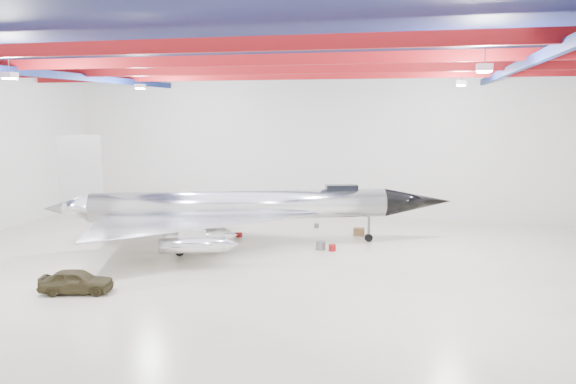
# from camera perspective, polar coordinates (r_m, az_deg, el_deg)

# --- Properties ---
(floor) EXTENTS (40.00, 40.00, 0.00)m
(floor) POSITION_cam_1_polar(r_m,az_deg,el_deg) (30.04, -2.40, -7.45)
(floor) COLOR beige
(floor) RESTS_ON ground
(wall_back) EXTENTS (40.00, 0.00, 40.00)m
(wall_back) POSITION_cam_1_polar(r_m,az_deg,el_deg) (43.62, 2.86, 4.82)
(wall_back) COLOR silver
(wall_back) RESTS_ON floor
(ceiling) EXTENTS (40.00, 40.00, 0.00)m
(ceiling) POSITION_cam_1_polar(r_m,az_deg,el_deg) (29.04, -2.54, 13.92)
(ceiling) COLOR #0A0F38
(ceiling) RESTS_ON wall_back
(ceiling_structure) EXTENTS (39.50, 29.50, 1.08)m
(ceiling_structure) POSITION_cam_1_polar(r_m,az_deg,el_deg) (28.99, -2.53, 12.59)
(ceiling_structure) COLOR maroon
(ceiling_structure) RESTS_ON ceiling
(jet_aircraft) EXTENTS (23.90, 18.05, 6.76)m
(jet_aircraft) POSITION_cam_1_polar(r_m,az_deg,el_deg) (34.05, -4.89, -1.76)
(jet_aircraft) COLOR silver
(jet_aircraft) RESTS_ON floor
(jeep) EXTENTS (3.45, 2.07, 1.10)m
(jeep) POSITION_cam_1_polar(r_m,az_deg,el_deg) (27.26, -20.71, -8.46)
(jeep) COLOR #38311C
(jeep) RESTS_ON floor
(crate_ply) EXTENTS (0.61, 0.51, 0.41)m
(crate_ply) POSITION_cam_1_polar(r_m,az_deg,el_deg) (33.30, -7.66, -5.58)
(crate_ply) COLOR olive
(crate_ply) RESTS_ON floor
(toolbox_red) EXTENTS (0.44, 0.38, 0.27)m
(toolbox_red) POSITION_cam_1_polar(r_m,az_deg,el_deg) (36.73, -5.04, -4.33)
(toolbox_red) COLOR maroon
(toolbox_red) RESTS_ON floor
(engine_drum) EXTENTS (0.55, 0.55, 0.49)m
(engine_drum) POSITION_cam_1_polar(r_m,az_deg,el_deg) (33.29, 3.35, -5.45)
(engine_drum) COLOR #59595B
(engine_drum) RESTS_ON floor
(parts_bin) EXTENTS (0.70, 0.57, 0.48)m
(parts_bin) POSITION_cam_1_polar(r_m,az_deg,el_deg) (37.26, 7.22, -4.02)
(parts_bin) COLOR olive
(parts_bin) RESTS_ON floor
(tool_chest) EXTENTS (0.48, 0.48, 0.38)m
(tool_chest) POSITION_cam_1_polar(r_m,az_deg,el_deg) (33.06, 4.52, -5.66)
(tool_chest) COLOR maroon
(tool_chest) RESTS_ON floor
(spares_box) EXTENTS (0.43, 0.43, 0.31)m
(spares_box) POSITION_cam_1_polar(r_m,az_deg,el_deg) (39.38, 2.91, -3.42)
(spares_box) COLOR #59595B
(spares_box) RESTS_ON floor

